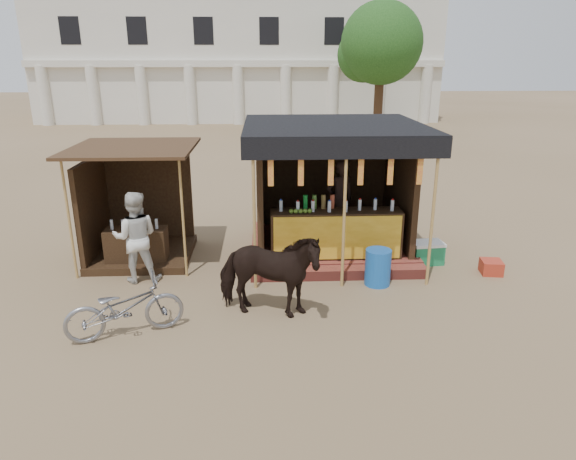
# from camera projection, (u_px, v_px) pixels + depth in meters

# --- Properties ---
(ground) EXTENTS (120.00, 120.00, 0.00)m
(ground) POSITION_uv_depth(u_px,v_px,m) (293.00, 329.00, 8.04)
(ground) COLOR #846B4C
(ground) RESTS_ON ground
(main_stall) EXTENTS (3.60, 3.61, 2.78)m
(main_stall) POSITION_uv_depth(u_px,v_px,m) (332.00, 206.00, 10.94)
(main_stall) COLOR #9A3C32
(main_stall) RESTS_ON ground
(secondary_stall) EXTENTS (2.40, 2.40, 2.38)m
(secondary_stall) POSITION_uv_depth(u_px,v_px,m) (133.00, 219.00, 10.70)
(secondary_stall) COLOR #372614
(secondary_stall) RESTS_ON ground
(cow) EXTENTS (1.87, 1.16, 1.47)m
(cow) POSITION_uv_depth(u_px,v_px,m) (268.00, 275.00, 8.22)
(cow) COLOR black
(cow) RESTS_ON ground
(motorbike) EXTENTS (1.86, 1.18, 0.92)m
(motorbike) POSITION_uv_depth(u_px,v_px,m) (124.00, 308.00, 7.72)
(motorbike) COLOR gray
(motorbike) RESTS_ON ground
(bystander) EXTENTS (0.90, 0.73, 1.74)m
(bystander) POSITION_uv_depth(u_px,v_px,m) (136.00, 237.00, 9.53)
(bystander) COLOR silver
(bystander) RESTS_ON ground
(blue_barrel) EXTENTS (0.58, 0.58, 0.69)m
(blue_barrel) POSITION_uv_depth(u_px,v_px,m) (378.00, 267.00, 9.52)
(blue_barrel) COLOR blue
(blue_barrel) RESTS_ON ground
(red_crate) EXTENTS (0.44, 0.45, 0.27)m
(red_crate) POSITION_uv_depth(u_px,v_px,m) (491.00, 267.00, 10.07)
(red_crate) COLOR #A92F1C
(red_crate) RESTS_ON ground
(cooler) EXTENTS (0.68, 0.50, 0.46)m
(cooler) POSITION_uv_depth(u_px,v_px,m) (427.00, 252.00, 10.56)
(cooler) COLOR #1C7E4B
(cooler) RESTS_ON ground
(background_building) EXTENTS (26.00, 7.45, 8.18)m
(background_building) POSITION_uv_depth(u_px,v_px,m) (240.00, 59.00, 35.04)
(background_building) COLOR silver
(background_building) RESTS_ON ground
(tree) EXTENTS (4.50, 4.40, 7.00)m
(tree) POSITION_uv_depth(u_px,v_px,m) (377.00, 46.00, 27.79)
(tree) COLOR #382314
(tree) RESTS_ON ground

